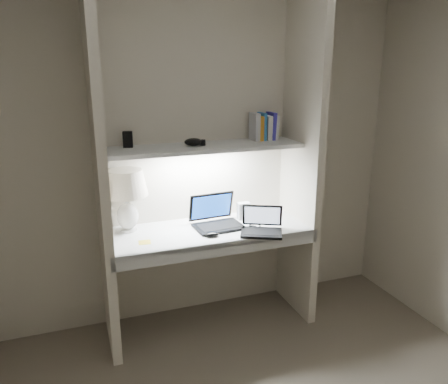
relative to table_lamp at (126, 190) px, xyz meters
name	(u,v)px	position (x,y,z in m)	size (l,w,h in m)	color
back_wall	(198,157)	(0.56, 0.12, 0.18)	(3.20, 0.01, 2.50)	beige
alcove_panel_left	(100,172)	(-0.17, -0.16, 0.18)	(0.06, 0.55, 2.50)	beige
alcove_panel_right	(302,157)	(1.29, -0.16, 0.18)	(0.06, 0.55, 2.50)	beige
desk	(210,231)	(0.56, -0.16, -0.32)	(1.40, 0.55, 0.04)	white
desk_apron	(221,249)	(0.56, -0.42, -0.35)	(1.46, 0.03, 0.10)	silver
shelf	(205,147)	(0.56, -0.06, 0.28)	(1.40, 0.36, 0.03)	silver
strip_light	(205,150)	(0.56, -0.06, 0.26)	(0.60, 0.04, 0.01)	white
table_lamp	(126,190)	(0.00, 0.00, 0.00)	(0.31, 0.31, 0.45)	white
laptop_main	(216,219)	(0.62, -0.11, -0.25)	(0.36, 0.32, 0.23)	black
laptop_netbook	(262,226)	(0.89, -0.34, -0.26)	(0.36, 0.35, 0.18)	black
speaker	(244,211)	(0.87, -0.04, -0.24)	(0.09, 0.07, 0.13)	silver
mouse	(212,234)	(0.53, -0.31, -0.28)	(0.10, 0.06, 0.03)	black
cable_coil	(255,226)	(0.88, -0.22, -0.30)	(0.09, 0.09, 0.01)	black
sticky_note	(145,242)	(0.07, -0.25, -0.30)	(0.08, 0.08, 0.00)	yellow
book_row	(264,127)	(1.05, 0.02, 0.39)	(0.19, 0.14, 0.21)	silver
shelf_box	(128,139)	(0.04, 0.04, 0.35)	(0.06, 0.05, 0.11)	black
shelf_gadget	(193,142)	(0.48, -0.06, 0.32)	(0.13, 0.09, 0.05)	black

